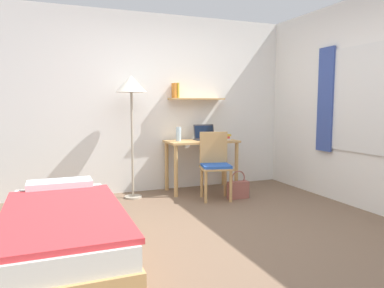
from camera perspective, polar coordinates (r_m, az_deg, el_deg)
ground_plane at (r=3.80m, az=4.05°, el=-13.59°), size 5.28×5.28×0.00m
wall_back at (r=5.47m, az=-5.00°, el=6.35°), size 4.40×0.27×2.60m
wall_right at (r=4.83m, az=26.39°, el=5.77°), size 0.10×4.40×2.60m
bed at (r=3.19m, az=-19.47°, el=-13.33°), size 0.89×1.94×0.54m
desk at (r=5.39m, az=1.49°, el=-1.01°), size 1.04×0.52×0.76m
desk_chair at (r=4.97m, az=3.64°, el=-2.93°), size 0.48×0.47×0.91m
standing_lamp at (r=5.00m, az=-9.51°, el=8.34°), size 0.42×0.42×1.67m
laptop at (r=5.46m, az=2.10°, el=1.27°), size 0.33×0.24×0.23m
water_bottle at (r=5.25m, az=-2.12°, el=1.56°), size 0.07×0.07×0.21m
book_stack at (r=5.48m, az=4.86°, el=1.14°), size 0.19×0.23×0.09m
handbag at (r=5.06m, az=7.25°, el=-7.02°), size 0.29×0.11×0.39m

